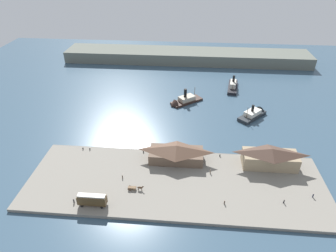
{
  "coord_description": "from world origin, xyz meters",
  "views": [
    {
      "loc": [
        3.94,
        -100.61,
        75.91
      ],
      "look_at": [
        -5.88,
        14.65,
        2.0
      ],
      "focal_mm": 30.77,
      "sensor_mm": 36.0,
      "label": 1
    }
  ],
  "objects_px": {
    "ferry_shed_west_terminal": "(270,157)",
    "mooring_post_west": "(90,149)",
    "pedestrian_near_east_shed": "(313,196)",
    "pedestrian_walking_west": "(122,177)",
    "ferry_moored_east": "(254,114)",
    "mooring_post_center_west": "(143,151)",
    "ferry_departing_north": "(183,101)",
    "pedestrian_walking_east": "(224,202)",
    "ferry_moored_west": "(233,85)",
    "street_tram": "(92,199)",
    "pedestrian_at_waters_edge": "(74,201)",
    "horse_cart": "(135,188)",
    "mooring_post_east": "(83,148)",
    "pedestrian_standing_center": "(284,201)",
    "mooring_post_center_east": "(220,156)",
    "ferry_shed_east_terminal": "(176,153)",
    "pedestrian_near_cart": "(210,172)"
  },
  "relations": [
    {
      "from": "pedestrian_walking_west",
      "to": "pedestrian_near_east_shed",
      "type": "distance_m",
      "value": 68.08
    },
    {
      "from": "pedestrian_standing_center",
      "to": "ferry_moored_east",
      "type": "relative_size",
      "value": 0.09
    },
    {
      "from": "ferry_departing_north",
      "to": "mooring_post_center_west",
      "type": "bearing_deg",
      "value": -107.08
    },
    {
      "from": "mooring_post_west",
      "to": "ferry_departing_north",
      "type": "distance_m",
      "value": 60.61
    },
    {
      "from": "ferry_moored_west",
      "to": "ferry_departing_north",
      "type": "bearing_deg",
      "value": -141.38
    },
    {
      "from": "ferry_shed_east_terminal",
      "to": "pedestrian_near_cart",
      "type": "bearing_deg",
      "value": -27.15
    },
    {
      "from": "pedestrian_standing_center",
      "to": "pedestrian_near_east_shed",
      "type": "height_order",
      "value": "pedestrian_near_east_shed"
    },
    {
      "from": "ferry_shed_west_terminal",
      "to": "mooring_post_west",
      "type": "relative_size",
      "value": 23.68
    },
    {
      "from": "pedestrian_at_waters_edge",
      "to": "pedestrian_near_east_shed",
      "type": "height_order",
      "value": "pedestrian_at_waters_edge"
    },
    {
      "from": "ferry_departing_north",
      "to": "ferry_moored_east",
      "type": "bearing_deg",
      "value": -15.77
    },
    {
      "from": "horse_cart",
      "to": "mooring_post_center_east",
      "type": "relative_size",
      "value": 6.45
    },
    {
      "from": "ferry_moored_east",
      "to": "street_tram",
      "type": "bearing_deg",
      "value": -134.02
    },
    {
      "from": "ferry_shed_west_terminal",
      "to": "mooring_post_east",
      "type": "height_order",
      "value": "ferry_shed_west_terminal"
    },
    {
      "from": "ferry_shed_west_terminal",
      "to": "horse_cart",
      "type": "bearing_deg",
      "value": -160.74
    },
    {
      "from": "mooring_post_center_west",
      "to": "ferry_moored_east",
      "type": "distance_m",
      "value": 63.8
    },
    {
      "from": "pedestrian_near_east_shed",
      "to": "mooring_post_center_west",
      "type": "bearing_deg",
      "value": 162.21
    },
    {
      "from": "ferry_shed_west_terminal",
      "to": "pedestrian_standing_center",
      "type": "xyz_separation_m",
      "value": [
        1.15,
        -19.46,
        -3.44
      ]
    },
    {
      "from": "pedestrian_near_east_shed",
      "to": "ferry_shed_west_terminal",
      "type": "bearing_deg",
      "value": 126.71
    },
    {
      "from": "horse_cart",
      "to": "ferry_departing_north",
      "type": "relative_size",
      "value": 0.3
    },
    {
      "from": "ferry_shed_east_terminal",
      "to": "pedestrian_standing_center",
      "type": "xyz_separation_m",
      "value": [
        37.87,
        -19.93,
        -2.9
      ]
    },
    {
      "from": "ferry_moored_east",
      "to": "ferry_departing_north",
      "type": "relative_size",
      "value": 0.9
    },
    {
      "from": "pedestrian_at_waters_edge",
      "to": "mooring_post_center_west",
      "type": "height_order",
      "value": "pedestrian_at_waters_edge"
    },
    {
      "from": "pedestrian_standing_center",
      "to": "mooring_post_center_east",
      "type": "relative_size",
      "value": 1.73
    },
    {
      "from": "pedestrian_near_cart",
      "to": "ferry_shed_east_terminal",
      "type": "bearing_deg",
      "value": 152.85
    },
    {
      "from": "street_tram",
      "to": "mooring_post_center_east",
      "type": "distance_m",
      "value": 53.62
    },
    {
      "from": "pedestrian_walking_west",
      "to": "ferry_moored_east",
      "type": "bearing_deg",
      "value": 42.73
    },
    {
      "from": "pedestrian_at_waters_edge",
      "to": "ferry_departing_north",
      "type": "distance_m",
      "value": 84.04
    },
    {
      "from": "ferry_moored_west",
      "to": "pedestrian_at_waters_edge",
      "type": "bearing_deg",
      "value": -122.31
    },
    {
      "from": "mooring_post_west",
      "to": "pedestrian_walking_east",
      "type": "bearing_deg",
      "value": -25.12
    },
    {
      "from": "ferry_shed_west_terminal",
      "to": "mooring_post_west",
      "type": "xyz_separation_m",
      "value": [
        -73.88,
        4.16,
        -3.7
      ]
    },
    {
      "from": "street_tram",
      "to": "pedestrian_at_waters_edge",
      "type": "xyz_separation_m",
      "value": [
        -6.75,
        0.46,
        -1.85
      ]
    },
    {
      "from": "pedestrian_near_east_shed",
      "to": "ferry_departing_north",
      "type": "height_order",
      "value": "ferry_departing_north"
    },
    {
      "from": "pedestrian_near_east_shed",
      "to": "ferry_moored_east",
      "type": "relative_size",
      "value": 0.1
    },
    {
      "from": "ferry_shed_east_terminal",
      "to": "pedestrian_walking_west",
      "type": "relative_size",
      "value": 14.38
    },
    {
      "from": "ferry_departing_north",
      "to": "mooring_post_west",
      "type": "bearing_deg",
      "value": -128.48
    },
    {
      "from": "mooring_post_east",
      "to": "pedestrian_at_waters_edge",
      "type": "bearing_deg",
      "value": -76.73
    },
    {
      "from": "ferry_moored_east",
      "to": "ferry_departing_north",
      "type": "bearing_deg",
      "value": 164.23
    },
    {
      "from": "mooring_post_west",
      "to": "ferry_moored_west",
      "type": "distance_m",
      "value": 98.53
    },
    {
      "from": "ferry_shed_west_terminal",
      "to": "street_tram",
      "type": "distance_m",
      "value": 68.27
    },
    {
      "from": "pedestrian_walking_east",
      "to": "mooring_post_center_west",
      "type": "bearing_deg",
      "value": 140.93
    },
    {
      "from": "pedestrian_at_waters_edge",
      "to": "pedestrian_standing_center",
      "type": "relative_size",
      "value": 1.12
    },
    {
      "from": "pedestrian_near_east_shed",
      "to": "pedestrian_near_cart",
      "type": "bearing_deg",
      "value": 164.95
    },
    {
      "from": "mooring_post_center_east",
      "to": "pedestrian_walking_west",
      "type": "bearing_deg",
      "value": -156.45
    },
    {
      "from": "mooring_post_east",
      "to": "ferry_departing_north",
      "type": "xyz_separation_m",
      "value": [
        40.74,
        47.43,
        -0.33
      ]
    },
    {
      "from": "pedestrian_walking_east",
      "to": "ferry_moored_west",
      "type": "xyz_separation_m",
      "value": [
        12.92,
        97.21,
        -0.35
      ]
    },
    {
      "from": "pedestrian_at_waters_edge",
      "to": "pedestrian_near_east_shed",
      "type": "relative_size",
      "value": 1.04
    },
    {
      "from": "pedestrian_walking_west",
      "to": "mooring_post_center_east",
      "type": "distance_m",
      "value": 40.73
    },
    {
      "from": "pedestrian_near_east_shed",
      "to": "pedestrian_walking_east",
      "type": "height_order",
      "value": "pedestrian_near_east_shed"
    },
    {
      "from": "pedestrian_at_waters_edge",
      "to": "mooring_post_center_west",
      "type": "distance_m",
      "value": 35.23
    },
    {
      "from": "pedestrian_walking_west",
      "to": "ferry_shed_east_terminal",
      "type": "bearing_deg",
      "value": 32.97
    }
  ]
}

